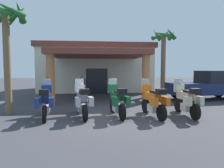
{
  "coord_description": "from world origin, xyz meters",
  "views": [
    {
      "loc": [
        -0.71,
        -8.57,
        2.06
      ],
      "look_at": [
        0.65,
        2.94,
        1.2
      ],
      "focal_mm": 32.36,
      "sensor_mm": 36.0,
      "label": 1
    }
  ],
  "objects_px": {
    "motel_building": "(96,67)",
    "pickup_truck_navy": "(208,86)",
    "motorcycle_silver": "(82,101)",
    "palm_tree_roadside": "(5,27)",
    "motorcycle_blue": "(46,101)",
    "motorcycle_cream": "(187,100)",
    "palm_tree_near_portico": "(163,47)",
    "motorcycle_orange": "(153,101)",
    "pedestrian": "(81,85)",
    "motorcycle_green": "(117,100)"
  },
  "relations": [
    {
      "from": "motel_building",
      "to": "pedestrian",
      "type": "bearing_deg",
      "value": -100.55
    },
    {
      "from": "motorcycle_blue",
      "to": "palm_tree_roadside",
      "type": "distance_m",
      "value": 3.87
    },
    {
      "from": "motorcycle_blue",
      "to": "pedestrian",
      "type": "xyz_separation_m",
      "value": [
        1.31,
        5.23,
        0.26
      ]
    },
    {
      "from": "pedestrian",
      "to": "palm_tree_roadside",
      "type": "height_order",
      "value": "palm_tree_roadside"
    },
    {
      "from": "motel_building",
      "to": "motorcycle_cream",
      "type": "bearing_deg",
      "value": -72.66
    },
    {
      "from": "motorcycle_blue",
      "to": "motorcycle_cream",
      "type": "relative_size",
      "value": 1.0
    },
    {
      "from": "pickup_truck_navy",
      "to": "palm_tree_roadside",
      "type": "relative_size",
      "value": 1.05
    },
    {
      "from": "motel_building",
      "to": "palm_tree_roadside",
      "type": "distance_m",
      "value": 11.51
    },
    {
      "from": "motel_building",
      "to": "motorcycle_orange",
      "type": "bearing_deg",
      "value": -79.68
    },
    {
      "from": "motorcycle_green",
      "to": "palm_tree_roadside",
      "type": "height_order",
      "value": "palm_tree_roadside"
    },
    {
      "from": "motorcycle_blue",
      "to": "motorcycle_orange",
      "type": "distance_m",
      "value": 4.58
    },
    {
      "from": "palm_tree_roadside",
      "to": "pedestrian",
      "type": "bearing_deg",
      "value": 53.28
    },
    {
      "from": "motel_building",
      "to": "motorcycle_green",
      "type": "xyz_separation_m",
      "value": [
        0.52,
        -11.5,
        -1.53
      ]
    },
    {
      "from": "motorcycle_silver",
      "to": "pickup_truck_navy",
      "type": "bearing_deg",
      "value": -73.88
    },
    {
      "from": "motorcycle_blue",
      "to": "motorcycle_green",
      "type": "bearing_deg",
      "value": -98.0
    },
    {
      "from": "motorcycle_orange",
      "to": "pickup_truck_navy",
      "type": "xyz_separation_m",
      "value": [
        5.26,
        4.38,
        0.24
      ]
    },
    {
      "from": "motorcycle_green",
      "to": "palm_tree_roadside",
      "type": "xyz_separation_m",
      "value": [
        -4.91,
        1.01,
        3.25
      ]
    },
    {
      "from": "motel_building",
      "to": "pickup_truck_navy",
      "type": "relative_size",
      "value": 2.3
    },
    {
      "from": "motel_building",
      "to": "motorcycle_blue",
      "type": "xyz_separation_m",
      "value": [
        -2.53,
        -11.48,
        -1.53
      ]
    },
    {
      "from": "motorcycle_blue",
      "to": "motorcycle_green",
      "type": "relative_size",
      "value": 1.0
    },
    {
      "from": "motorcycle_cream",
      "to": "palm_tree_near_portico",
      "type": "distance_m",
      "value": 8.51
    },
    {
      "from": "motel_building",
      "to": "motorcycle_blue",
      "type": "bearing_deg",
      "value": -101.9
    },
    {
      "from": "palm_tree_roadside",
      "to": "motorcycle_orange",
      "type": "bearing_deg",
      "value": -11.6
    },
    {
      "from": "motorcycle_silver",
      "to": "palm_tree_near_portico",
      "type": "height_order",
      "value": "palm_tree_near_portico"
    },
    {
      "from": "palm_tree_near_portico",
      "to": "motorcycle_orange",
      "type": "bearing_deg",
      "value": -113.53
    },
    {
      "from": "motorcycle_silver",
      "to": "pedestrian",
      "type": "xyz_separation_m",
      "value": [
        -0.22,
        5.24,
        0.26
      ]
    },
    {
      "from": "motorcycle_orange",
      "to": "motorcycle_cream",
      "type": "relative_size",
      "value": 1.0
    },
    {
      "from": "motorcycle_green",
      "to": "palm_tree_roadside",
      "type": "relative_size",
      "value": 0.43
    },
    {
      "from": "motorcycle_cream",
      "to": "pickup_truck_navy",
      "type": "distance_m",
      "value": 5.75
    },
    {
      "from": "motel_building",
      "to": "motorcycle_green",
      "type": "relative_size",
      "value": 5.59
    },
    {
      "from": "palm_tree_roadside",
      "to": "palm_tree_near_portico",
      "type": "bearing_deg",
      "value": 33.17
    },
    {
      "from": "palm_tree_near_portico",
      "to": "motorcycle_green",
      "type": "bearing_deg",
      "value": -123.39
    },
    {
      "from": "motel_building",
      "to": "palm_tree_roadside",
      "type": "bearing_deg",
      "value": -112.18
    },
    {
      "from": "motorcycle_silver",
      "to": "palm_tree_near_portico",
      "type": "distance_m",
      "value": 10.27
    },
    {
      "from": "motorcycle_orange",
      "to": "palm_tree_near_portico",
      "type": "distance_m",
      "value": 8.99
    },
    {
      "from": "motorcycle_cream",
      "to": "motorcycle_silver",
      "type": "bearing_deg",
      "value": 86.38
    },
    {
      "from": "motorcycle_blue",
      "to": "palm_tree_roadside",
      "type": "xyz_separation_m",
      "value": [
        -1.86,
        0.99,
        3.25
      ]
    },
    {
      "from": "palm_tree_near_portico",
      "to": "palm_tree_roadside",
      "type": "xyz_separation_m",
      "value": [
        -9.79,
        -6.4,
        0.09
      ]
    },
    {
      "from": "motorcycle_silver",
      "to": "motel_building",
      "type": "bearing_deg",
      "value": -14.9
    },
    {
      "from": "motorcycle_silver",
      "to": "motorcycle_blue",
      "type": "bearing_deg",
      "value": 80.0
    },
    {
      "from": "pickup_truck_navy",
      "to": "motorcycle_orange",
      "type": "bearing_deg",
      "value": -146.34
    },
    {
      "from": "motorcycle_silver",
      "to": "palm_tree_near_portico",
      "type": "bearing_deg",
      "value": -50.82
    },
    {
      "from": "motel_building",
      "to": "motorcycle_silver",
      "type": "relative_size",
      "value": 5.61
    },
    {
      "from": "motel_building",
      "to": "pedestrian",
      "type": "distance_m",
      "value": 6.49
    },
    {
      "from": "motorcycle_green",
      "to": "motorcycle_cream",
      "type": "relative_size",
      "value": 1.0
    },
    {
      "from": "motorcycle_blue",
      "to": "motorcycle_cream",
      "type": "xyz_separation_m",
      "value": [
        6.09,
        -0.31,
        0.0
      ]
    },
    {
      "from": "motorcycle_green",
      "to": "motorcycle_orange",
      "type": "bearing_deg",
      "value": -108.55
    },
    {
      "from": "motorcycle_orange",
      "to": "pickup_truck_navy",
      "type": "distance_m",
      "value": 6.85
    },
    {
      "from": "motel_building",
      "to": "palm_tree_near_portico",
      "type": "distance_m",
      "value": 6.97
    },
    {
      "from": "pedestrian",
      "to": "pickup_truck_navy",
      "type": "xyz_separation_m",
      "value": [
        8.52,
        -1.18,
        -0.02
      ]
    }
  ]
}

